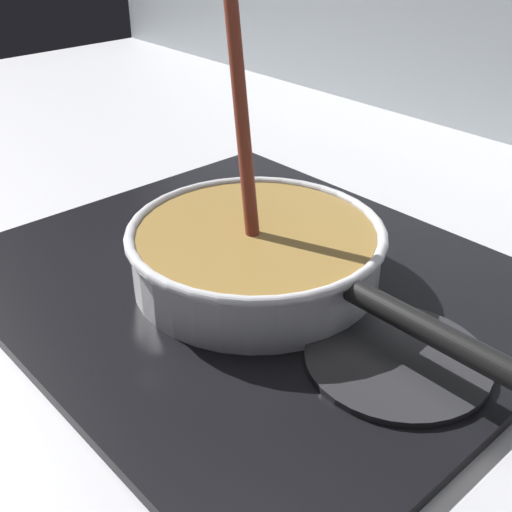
{
  "coord_description": "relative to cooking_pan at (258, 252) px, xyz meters",
  "views": [
    {
      "loc": [
        0.38,
        -0.2,
        0.37
      ],
      "look_at": [
        -0.05,
        0.19,
        0.04
      ],
      "focal_mm": 45.75,
      "sensor_mm": 36.0,
      "label": 1
    }
  ],
  "objects": [
    {
      "name": "ground",
      "position": [
        0.04,
        -0.19,
        -0.07
      ],
      "size": [
        2.4,
        1.6,
        0.04
      ],
      "primitive_type": "cube",
      "color": "#B7B7BC"
    },
    {
      "name": "hob_plate",
      "position": [
        -0.0,
        -0.0,
        -0.04
      ],
      "size": [
        0.56,
        0.48,
        0.01
      ],
      "primitive_type": "cube",
      "color": "black",
      "rests_on": "ground"
    },
    {
      "name": "burner_ring",
      "position": [
        -0.0,
        -0.0,
        -0.03
      ],
      "size": [
        0.2,
        0.2,
        0.01
      ],
      "primitive_type": "torus",
      "color": "#592D0C",
      "rests_on": "hob_plate"
    },
    {
      "name": "spare_burner",
      "position": [
        0.18,
        -0.0,
        -0.03
      ],
      "size": [
        0.16,
        0.16,
        0.01
      ],
      "primitive_type": "cylinder",
      "color": "#262628",
      "rests_on": "hob_plate"
    },
    {
      "name": "cooking_pan",
      "position": [
        0.0,
        0.0,
        0.0
      ],
      "size": [
        0.43,
        0.26,
        0.28
      ],
      "color": "silver",
      "rests_on": "hob_plate"
    }
  ]
}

